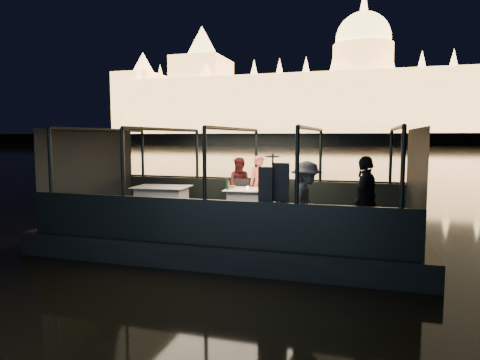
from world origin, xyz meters
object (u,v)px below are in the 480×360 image
(dining_table_central, at_px, (254,204))
(passenger_dark, at_px, (365,202))
(wine_bottle, at_px, (227,184))
(chair_port_left, at_px, (240,198))
(passenger_stripe, at_px, (306,202))
(person_man_maroon, at_px, (241,186))
(person_woman_coral, at_px, (260,187))
(dining_table_aft, at_px, (162,201))
(chair_port_right, at_px, (267,199))
(coat_stand, at_px, (273,200))

(dining_table_central, height_order, passenger_dark, passenger_dark)
(passenger_dark, xyz_separation_m, wine_bottle, (-3.40, 1.73, 0.06))
(chair_port_left, distance_m, passenger_stripe, 3.57)
(person_man_maroon, bearing_deg, person_woman_coral, -8.26)
(passenger_dark, bearing_deg, wine_bottle, -99.85)
(dining_table_central, bearing_deg, dining_table_aft, -175.63)
(chair_port_right, bearing_deg, dining_table_central, -118.02)
(passenger_stripe, distance_m, passenger_dark, 1.15)
(dining_table_aft, distance_m, passenger_dark, 5.68)
(coat_stand, xyz_separation_m, wine_bottle, (-1.66, 2.24, 0.02))
(person_man_maroon, bearing_deg, chair_port_left, -87.22)
(dining_table_central, relative_size, chair_port_left, 1.52)
(dining_table_central, xyz_separation_m, passenger_stripe, (1.68, -2.34, 0.47))
(dining_table_central, relative_size, coat_stand, 0.81)
(coat_stand, bearing_deg, wine_bottle, 126.62)
(chair_port_left, bearing_deg, wine_bottle, -102.62)
(dining_table_central, height_order, wine_bottle, wine_bottle)
(chair_port_right, xyz_separation_m, passenger_dark, (2.54, -2.53, 0.40))
(passenger_stripe, xyz_separation_m, passenger_dark, (1.12, 0.26, 0.00))
(coat_stand, bearing_deg, person_woman_coral, 108.12)
(dining_table_central, xyz_separation_m, person_man_maroon, (-0.57, 0.72, 0.36))
(chair_port_right, xyz_separation_m, person_man_maroon, (-0.83, 0.27, 0.30))
(chair_port_right, height_order, wine_bottle, wine_bottle)
(chair_port_right, bearing_deg, wine_bottle, -134.95)
(passenger_stripe, height_order, wine_bottle, passenger_stripe)
(dining_table_aft, relative_size, wine_bottle, 4.80)
(dining_table_central, bearing_deg, chair_port_left, 138.72)
(person_woman_coral, height_order, wine_bottle, person_woman_coral)
(dining_table_aft, relative_size, chair_port_left, 1.54)
(dining_table_central, xyz_separation_m, chair_port_right, (0.26, 0.45, 0.06))
(person_woman_coral, relative_size, wine_bottle, 5.27)
(dining_table_central, distance_m, person_man_maroon, 0.99)
(chair_port_right, bearing_deg, passenger_dark, -42.88)
(passenger_stripe, bearing_deg, coat_stand, 116.02)
(dining_table_aft, distance_m, person_man_maroon, 2.21)
(dining_table_aft, distance_m, chair_port_left, 2.13)
(person_woman_coral, bearing_deg, coat_stand, -95.21)
(chair_port_left, distance_m, person_man_maroon, 0.41)
(chair_port_left, distance_m, person_woman_coral, 0.64)
(dining_table_aft, bearing_deg, passenger_stripe, -26.96)
(dining_table_aft, height_order, passenger_stripe, passenger_stripe)
(dining_table_central, distance_m, coat_stand, 2.85)
(chair_port_left, height_order, wine_bottle, wine_bottle)
(dining_table_central, relative_size, person_woman_coral, 0.90)
(chair_port_right, xyz_separation_m, person_woman_coral, (-0.28, 0.27, 0.30))
(wine_bottle, bearing_deg, coat_stand, -53.38)
(dining_table_central, height_order, person_man_maroon, person_man_maroon)
(dining_table_central, bearing_deg, passenger_dark, -36.64)
(person_man_maroon, xyz_separation_m, wine_bottle, (-0.03, -1.07, 0.17))
(coat_stand, xyz_separation_m, passenger_dark, (1.73, 0.51, -0.05))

